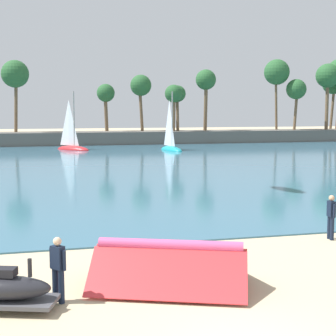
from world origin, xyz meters
TOP-DOWN VIEW (x-y plane):
  - sea at (0.00, 56.77)m, footprint 220.00×95.47m
  - palm_headland at (4.13, 64.48)m, footprint 95.85×6.25m
  - folded_kite at (-0.41, 4.63)m, footprint 4.84×4.04m
  - watercraft_on_trailer at (-4.75, 3.99)m, footprint 2.78×1.77m
  - person_rigging_by_gear at (-3.40, 4.16)m, footprint 0.39×0.44m
  - person_at_waterline at (6.66, 8.18)m, footprint 0.23×0.55m
  - sailboat_near_shore at (11.57, 50.70)m, footprint 2.30×5.28m
  - sailboat_mid_bay at (0.30, 54.40)m, footprint 4.42×4.99m

SIDE VIEW (x-z plane):
  - sea at x=0.00m, z-range 0.00..0.06m
  - watercraft_on_trailer at x=-4.75m, z-range -0.12..1.16m
  - sailboat_near_shore at x=11.57m, z-range -2.97..4.43m
  - sailboat_mid_bay at x=0.30m, z-range -3.00..4.47m
  - folded_kite at x=-0.41m, z-range 0.23..1.46m
  - person_rigging_by_gear at x=-3.40m, z-range 0.06..1.73m
  - person_at_waterline at x=6.66m, z-range 0.06..1.73m
  - palm_headland at x=4.13m, z-range -2.54..10.17m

